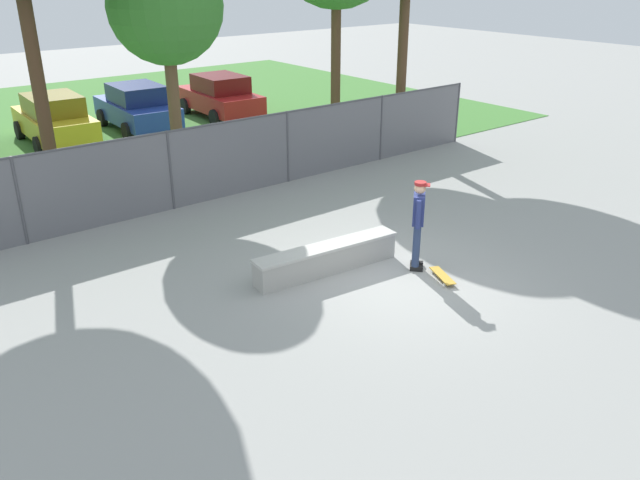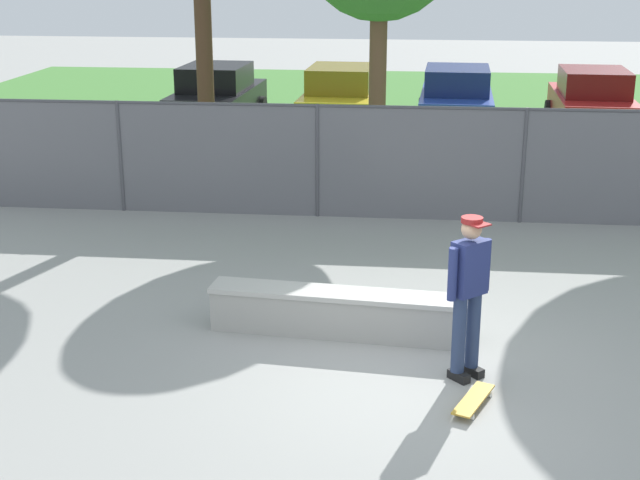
{
  "view_description": "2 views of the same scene",
  "coord_description": "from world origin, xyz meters",
  "px_view_note": "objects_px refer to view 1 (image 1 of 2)",
  "views": [
    {
      "loc": [
        -8.23,
        -7.89,
        5.74
      ],
      "look_at": [
        -1.49,
        0.67,
        0.98
      ],
      "focal_mm": 36.07,
      "sensor_mm": 36.0,
      "label": 1
    },
    {
      "loc": [
        -0.1,
        -9.02,
        4.49
      ],
      "look_at": [
        -1.2,
        1.36,
        1.14
      ],
      "focal_mm": 50.64,
      "sensor_mm": 36.0,
      "label": 2
    }
  ],
  "objects_px": {
    "tree_near_right": "(165,8)",
    "skateboard": "(442,276)",
    "car_blue": "(137,107)",
    "car_yellow": "(54,119)",
    "car_red": "(220,96)",
    "skateboarder": "(418,221)",
    "concrete_ledge": "(327,258)"
  },
  "relations": [
    {
      "from": "tree_near_right",
      "to": "skateboard",
      "type": "bearing_deg",
      "value": -80.38
    },
    {
      "from": "skateboard",
      "to": "tree_near_right",
      "type": "distance_m",
      "value": 9.58
    },
    {
      "from": "car_yellow",
      "to": "car_red",
      "type": "relative_size",
      "value": 1.0
    },
    {
      "from": "concrete_ledge",
      "to": "skateboard",
      "type": "xyz_separation_m",
      "value": [
        1.56,
        -1.68,
        -0.21
      ]
    },
    {
      "from": "concrete_ledge",
      "to": "car_yellow",
      "type": "distance_m",
      "value": 13.37
    },
    {
      "from": "skateboard",
      "to": "tree_near_right",
      "type": "xyz_separation_m",
      "value": [
        -1.41,
        8.3,
        4.59
      ]
    },
    {
      "from": "car_blue",
      "to": "car_red",
      "type": "distance_m",
      "value": 3.42
    },
    {
      "from": "skateboarder",
      "to": "car_blue",
      "type": "bearing_deg",
      "value": 88.34
    },
    {
      "from": "car_yellow",
      "to": "car_red",
      "type": "xyz_separation_m",
      "value": [
        6.4,
        0.06,
        0.0
      ]
    },
    {
      "from": "skateboarder",
      "to": "tree_near_right",
      "type": "relative_size",
      "value": 0.3
    },
    {
      "from": "skateboarder",
      "to": "car_blue",
      "type": "height_order",
      "value": "skateboarder"
    },
    {
      "from": "car_red",
      "to": "skateboarder",
      "type": "bearing_deg",
      "value": -104.94
    },
    {
      "from": "skateboarder",
      "to": "car_yellow",
      "type": "height_order",
      "value": "skateboarder"
    },
    {
      "from": "skateboarder",
      "to": "car_yellow",
      "type": "xyz_separation_m",
      "value": [
        -2.56,
        14.32,
        -0.19
      ]
    },
    {
      "from": "concrete_ledge",
      "to": "car_red",
      "type": "bearing_deg",
      "value": 68.28
    },
    {
      "from": "skateboard",
      "to": "tree_near_right",
      "type": "bearing_deg",
      "value": 99.62
    },
    {
      "from": "skateboard",
      "to": "car_blue",
      "type": "bearing_deg",
      "value": 88.66
    },
    {
      "from": "tree_near_right",
      "to": "car_yellow",
      "type": "bearing_deg",
      "value": 100.3
    },
    {
      "from": "concrete_ledge",
      "to": "skateboarder",
      "type": "height_order",
      "value": "skateboarder"
    },
    {
      "from": "car_blue",
      "to": "skateboarder",
      "type": "bearing_deg",
      "value": -91.66
    },
    {
      "from": "skateboarder",
      "to": "car_red",
      "type": "bearing_deg",
      "value": 75.06
    },
    {
      "from": "skateboard",
      "to": "car_yellow",
      "type": "bearing_deg",
      "value": 99.92
    },
    {
      "from": "tree_near_right",
      "to": "car_red",
      "type": "distance_m",
      "value": 9.34
    },
    {
      "from": "car_blue",
      "to": "car_yellow",
      "type": "bearing_deg",
      "value": -178.25
    },
    {
      "from": "car_red",
      "to": "car_yellow",
      "type": "bearing_deg",
      "value": -179.45
    },
    {
      "from": "skateboarder",
      "to": "car_red",
      "type": "distance_m",
      "value": 14.89
    },
    {
      "from": "car_blue",
      "to": "car_red",
      "type": "height_order",
      "value": "same"
    },
    {
      "from": "concrete_ledge",
      "to": "tree_near_right",
      "type": "distance_m",
      "value": 7.93
    },
    {
      "from": "skateboard",
      "to": "tree_near_right",
      "type": "height_order",
      "value": "tree_near_right"
    },
    {
      "from": "car_yellow",
      "to": "car_red",
      "type": "height_order",
      "value": "same"
    },
    {
      "from": "car_yellow",
      "to": "car_blue",
      "type": "xyz_separation_m",
      "value": [
        2.98,
        0.09,
        0.0
      ]
    },
    {
      "from": "car_blue",
      "to": "car_red",
      "type": "relative_size",
      "value": 1.0
    }
  ]
}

